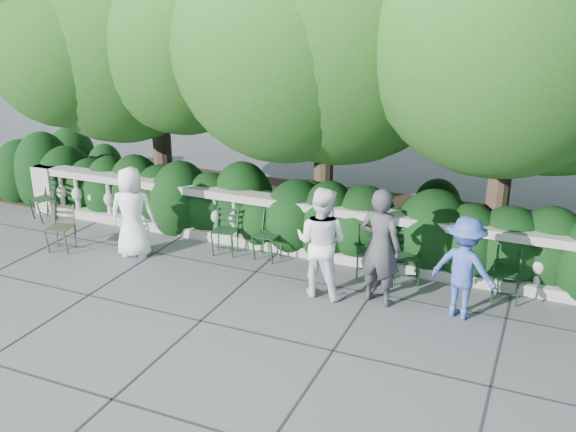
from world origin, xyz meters
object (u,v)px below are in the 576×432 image
at_px(chair_c, 368,279).
at_px(person_casual_man, 321,242).
at_px(person_older_blue, 464,268).
at_px(chair_d, 263,262).
at_px(chair_e, 503,305).
at_px(chair_a, 39,221).
at_px(chair_b, 223,257).
at_px(person_woman_grey, 380,247).
at_px(person_businessman, 132,212).
at_px(chair_f, 406,286).
at_px(chair_weathered, 59,254).

xyz_separation_m(chair_c, person_casual_man, (-0.52, -0.79, 0.86)).
bearing_deg(person_older_blue, person_casual_man, 18.80).
relative_size(chair_c, chair_d, 1.00).
xyz_separation_m(chair_d, person_casual_man, (1.33, -0.73, 0.86)).
height_order(chair_c, person_older_blue, person_older_blue).
bearing_deg(chair_e, chair_a, 175.10).
height_order(chair_a, person_casual_man, person_casual_man).
xyz_separation_m(chair_b, person_woman_grey, (2.96, -0.55, 0.90)).
bearing_deg(person_casual_man, chair_a, -2.68).
bearing_deg(person_businessman, person_older_blue, 161.08).
relative_size(chair_a, chair_f, 1.00).
bearing_deg(person_casual_man, chair_weathered, 8.54).
height_order(person_businessman, person_casual_man, person_casual_man).
bearing_deg(person_older_blue, chair_b, 8.02).
bearing_deg(person_older_blue, chair_d, 5.05).
relative_size(person_woman_grey, person_older_blue, 1.19).
distance_m(chair_a, chair_weathered, 1.91).
bearing_deg(person_casual_man, person_businessman, 2.18).
height_order(chair_c, person_casual_man, person_casual_man).
distance_m(chair_b, chair_e, 4.72).
relative_size(chair_b, chair_f, 1.00).
height_order(person_businessman, person_woman_grey, person_woman_grey).
bearing_deg(chair_b, person_woman_grey, -21.28).
bearing_deg(chair_d, chair_c, 7.01).
height_order(chair_a, person_businessman, person_businessman).
distance_m(chair_b, person_businessman, 1.75).
bearing_deg(chair_c, person_businessman, 172.23).
height_order(chair_e, person_older_blue, person_older_blue).
height_order(chair_f, person_older_blue, person_older_blue).
xyz_separation_m(chair_f, chair_weathered, (-5.99, -1.18, 0.00)).
bearing_deg(chair_f, chair_a, 164.40).
bearing_deg(person_businessman, person_woman_grey, 160.43).
relative_size(chair_weathered, person_businessman, 0.52).
bearing_deg(chair_f, chair_e, -18.15).
bearing_deg(chair_c, chair_f, -17.84).
relative_size(chair_weathered, person_older_blue, 0.56).
distance_m(chair_d, person_older_blue, 3.57).
relative_size(chair_b, person_older_blue, 0.56).
relative_size(person_businessman, person_woman_grey, 0.89).
distance_m(chair_d, chair_weathered, 3.68).
distance_m(person_businessman, person_older_blue, 5.64).
bearing_deg(chair_c, chair_d, 164.44).
bearing_deg(person_casual_man, person_woman_grey, -170.26).
relative_size(chair_f, person_woman_grey, 0.47).
bearing_deg(chair_e, person_older_blue, -137.91).
distance_m(chair_d, person_casual_man, 1.75).
distance_m(chair_c, chair_f, 0.63).
bearing_deg(chair_weathered, chair_b, 7.36).
relative_size(chair_b, chair_e, 1.00).
bearing_deg(chair_a, person_casual_man, 14.17).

